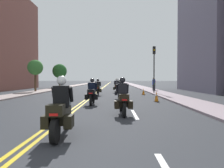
# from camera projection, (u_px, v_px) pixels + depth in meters

# --- Properties ---
(ground_plane) EXTENTS (264.00, 264.00, 0.00)m
(ground_plane) POSITION_uv_depth(u_px,v_px,m) (106.00, 86.00, 49.08)
(ground_plane) COLOR #2F3136
(sidewalk_left) EXTENTS (2.24, 144.00, 0.12)m
(sidewalk_left) POSITION_uv_depth(u_px,v_px,m) (76.00, 85.00, 49.16)
(sidewalk_left) COLOR #A6938F
(sidewalk_left) RESTS_ON ground
(sidewalk_right) EXTENTS (2.24, 144.00, 0.12)m
(sidewalk_right) POSITION_uv_depth(u_px,v_px,m) (135.00, 85.00, 49.00)
(sidewalk_right) COLOR gray
(sidewalk_right) RESTS_ON ground
(centreline_yellow_inner) EXTENTS (0.12, 132.00, 0.01)m
(centreline_yellow_inner) POSITION_uv_depth(u_px,v_px,m) (105.00, 86.00, 49.08)
(centreline_yellow_inner) COLOR yellow
(centreline_yellow_inner) RESTS_ON ground
(centreline_yellow_outer) EXTENTS (0.12, 132.00, 0.01)m
(centreline_yellow_outer) POSITION_uv_depth(u_px,v_px,m) (106.00, 86.00, 49.08)
(centreline_yellow_outer) COLOR yellow
(centreline_yellow_outer) RESTS_ON ground
(lane_dashes_white) EXTENTS (0.14, 56.40, 0.01)m
(lane_dashes_white) POSITION_uv_depth(u_px,v_px,m) (120.00, 90.00, 30.05)
(lane_dashes_white) COLOR silver
(lane_dashes_white) RESTS_ON ground
(building_right_1) EXTENTS (6.71, 12.29, 16.90)m
(building_right_1) POSITION_uv_depth(u_px,v_px,m) (219.00, 25.00, 25.68)
(building_right_1) COLOR slate
(building_right_1) RESTS_ON ground
(motorcycle_0) EXTENTS (0.77, 2.11, 1.66)m
(motorcycle_0) POSITION_uv_depth(u_px,v_px,m) (61.00, 113.00, 5.52)
(motorcycle_0) COLOR black
(motorcycle_0) RESTS_ON ground
(motorcycle_1) EXTENTS (0.78, 2.22, 1.65)m
(motorcycle_1) POSITION_uv_depth(u_px,v_px,m) (123.00, 100.00, 8.93)
(motorcycle_1) COLOR black
(motorcycle_1) RESTS_ON ground
(motorcycle_2) EXTENTS (0.76, 2.25, 1.62)m
(motorcycle_2) POSITION_uv_depth(u_px,v_px,m) (92.00, 94.00, 12.53)
(motorcycle_2) COLOR black
(motorcycle_2) RESTS_ON ground
(motorcycle_3) EXTENTS (0.77, 2.11, 1.61)m
(motorcycle_3) POSITION_uv_depth(u_px,v_px,m) (119.00, 91.00, 16.31)
(motorcycle_3) COLOR black
(motorcycle_3) RESTS_ON ground
(motorcycle_4) EXTENTS (0.77, 2.19, 1.59)m
(motorcycle_4) POSITION_uv_depth(u_px,v_px,m) (98.00, 89.00, 19.51)
(motorcycle_4) COLOR black
(motorcycle_4) RESTS_ON ground
(motorcycle_5) EXTENTS (0.77, 2.29, 1.67)m
(motorcycle_5) POSITION_uv_depth(u_px,v_px,m) (117.00, 87.00, 23.42)
(motorcycle_5) COLOR black
(motorcycle_5) RESTS_ON ground
(traffic_cone_0) EXTENTS (0.35, 0.35, 0.65)m
(traffic_cone_0) POSITION_uv_depth(u_px,v_px,m) (143.00, 92.00, 20.35)
(traffic_cone_0) COLOR black
(traffic_cone_0) RESTS_ON ground
(traffic_cone_1) EXTENTS (0.35, 0.35, 0.74)m
(traffic_cone_1) POSITION_uv_depth(u_px,v_px,m) (157.00, 96.00, 14.10)
(traffic_cone_1) COLOR black
(traffic_cone_1) RESTS_ON ground
(traffic_light_near) EXTENTS (0.28, 0.38, 5.08)m
(traffic_light_near) POSITION_uv_depth(u_px,v_px,m) (154.00, 61.00, 21.98)
(traffic_light_near) COLOR black
(traffic_light_near) RESTS_ON ground
(pedestrian_0) EXTENTS (0.31, 0.51, 1.76)m
(pedestrian_0) POSITION_uv_depth(u_px,v_px,m) (154.00, 84.00, 25.97)
(pedestrian_0) COLOR #272736
(pedestrian_0) RESTS_ON ground
(pedestrian_1) EXTENTS (0.39, 0.42, 1.67)m
(pedestrian_1) POSITION_uv_depth(u_px,v_px,m) (154.00, 85.00, 26.53)
(pedestrian_1) COLOR #232437
(pedestrian_1) RESTS_ON ground
(street_tree_0) EXTENTS (2.48, 2.48, 4.22)m
(street_tree_0) POSITION_uv_depth(u_px,v_px,m) (60.00, 71.00, 35.59)
(street_tree_0) COLOR #4A3B23
(street_tree_0) RESTS_ON ground
(street_tree_1) EXTENTS (1.82, 1.82, 3.88)m
(street_tree_1) POSITION_uv_depth(u_px,v_px,m) (35.00, 68.00, 24.39)
(street_tree_1) COLOR #4C3622
(street_tree_1) RESTS_ON ground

